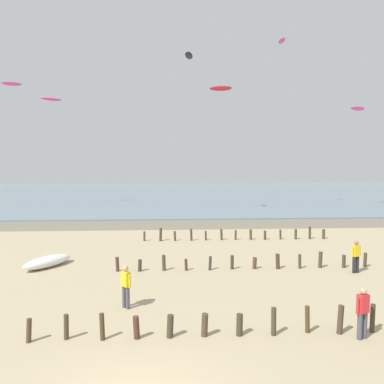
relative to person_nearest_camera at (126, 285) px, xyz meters
name	(u,v)px	position (x,y,z in m)	size (l,w,h in m)	color
wet_sand_strip	(161,225)	(0.83, 19.91, -0.91)	(120.00, 5.54, 0.01)	#7A6D59
sea	(166,193)	(0.83, 57.68, -0.87)	(160.00, 70.00, 0.10)	slate
groyne_near	(237,323)	(3.95, -2.56, -0.49)	(12.69, 0.33, 0.99)	#4D372B
groyne_mid	(248,262)	(5.93, 5.04, -0.54)	(13.78, 0.30, 0.89)	#4D352B
groyne_far	(240,235)	(6.98, 12.67, -0.52)	(13.81, 0.30, 0.97)	#483C28
person_nearest_camera	(126,285)	(0.00, 0.00, 0.00)	(0.43, 0.43, 1.71)	#4C4C56
person_mid_beach	(356,256)	(11.43, 4.04, 0.00)	(0.56, 0.30, 1.71)	#232328
person_by_waterline	(363,311)	(7.98, -3.01, 0.00)	(0.54, 0.33, 1.71)	#4C4C56
grounded_kite	(48,262)	(-5.05, 6.10, -0.62)	(2.99, 1.08, 0.60)	white
kite_aloft_0	(11,84)	(-17.47, 32.03, 14.51)	(2.26, 0.72, 0.36)	#E54C99
kite_aloft_1	(221,88)	(9.15, 40.10, 15.92)	(3.28, 1.05, 0.52)	red
kite_aloft_2	(357,108)	(25.47, 31.46, 11.85)	(2.95, 0.94, 0.47)	#E54C99
kite_aloft_3	(189,56)	(3.75, 25.64, 16.33)	(2.43, 0.78, 0.39)	black
kite_aloft_4	(282,41)	(15.59, 31.57, 20.06)	(2.19, 0.70, 0.35)	#E54C99
kite_aloft_6	(51,99)	(-13.96, 35.56, 13.35)	(2.81, 0.90, 0.45)	#E54C99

